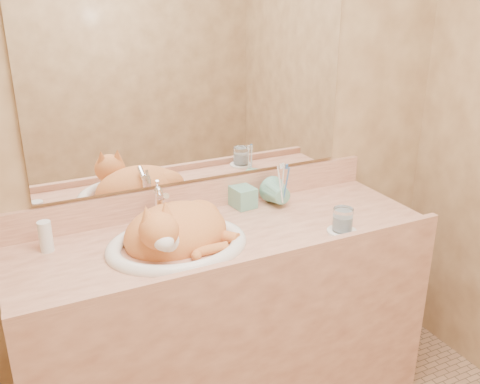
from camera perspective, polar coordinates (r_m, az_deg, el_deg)
name	(u,v)px	position (r m, az deg, el deg)	size (l,w,h in m)	color
wall_back	(196,115)	(2.14, -4.73, 8.20)	(2.40, 0.02, 2.50)	olive
vanity_counter	(227,327)	(2.25, -1.42, -14.21)	(1.60, 0.55, 0.85)	#A06047
mirror	(196,80)	(2.10, -4.72, 11.85)	(1.30, 0.02, 0.80)	white
sink_basin	(176,227)	(1.92, -6.80, -3.70)	(0.51, 0.42, 0.16)	white
faucet	(159,205)	(2.08, -8.61, -1.42)	(0.05, 0.12, 0.17)	silver
cat	(175,229)	(1.94, -6.93, -3.93)	(0.39, 0.32, 0.22)	#C6662D
soap_dispenser	(250,189)	(2.19, 1.05, 0.34)	(0.09, 0.09, 0.20)	#68A68F
toothbrush_cup	(283,198)	(2.22, 4.61, -0.64)	(0.12, 0.12, 0.11)	#68A68F
toothbrushes	(284,183)	(2.20, 4.66, 1.01)	(0.03, 0.03, 0.20)	silver
saucer	(342,231)	(2.07, 10.81, -4.16)	(0.11, 0.11, 0.01)	white
water_glass	(343,220)	(2.05, 10.91, -2.91)	(0.08, 0.08, 0.09)	white
lotion_bottle	(46,236)	(2.00, -20.03, -4.48)	(0.05, 0.05, 0.11)	silver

